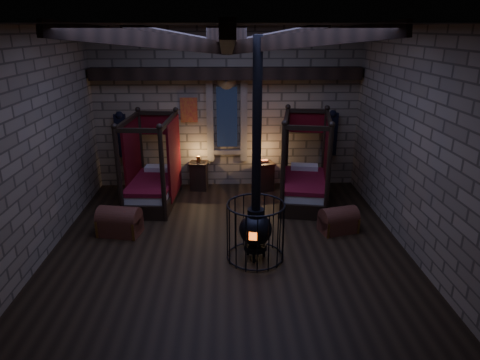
{
  "coord_description": "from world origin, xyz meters",
  "views": [
    {
      "loc": [
        -0.03,
        -7.77,
        4.16
      ],
      "look_at": [
        0.25,
        0.6,
        1.16
      ],
      "focal_mm": 32.0,
      "sensor_mm": 36.0,
      "label": 1
    }
  ],
  "objects_px": {
    "trunk_left": "(120,222)",
    "stove": "(256,227)",
    "bed_left": "(153,183)",
    "trunk_right": "(338,221)",
    "bed_right": "(304,181)"
  },
  "relations": [
    {
      "from": "stove",
      "to": "trunk_left",
      "type": "bearing_deg",
      "value": 170.75
    },
    {
      "from": "bed_left",
      "to": "trunk_left",
      "type": "xyz_separation_m",
      "value": [
        -0.46,
        -1.72,
        -0.25
      ]
    },
    {
      "from": "bed_right",
      "to": "stove",
      "type": "bearing_deg",
      "value": -107.02
    },
    {
      "from": "bed_left",
      "to": "trunk_right",
      "type": "height_order",
      "value": "bed_left"
    },
    {
      "from": "trunk_right",
      "to": "bed_right",
      "type": "bearing_deg",
      "value": 89.98
    },
    {
      "from": "trunk_left",
      "to": "trunk_right",
      "type": "height_order",
      "value": "trunk_left"
    },
    {
      "from": "stove",
      "to": "bed_left",
      "type": "bearing_deg",
      "value": 141.91
    },
    {
      "from": "trunk_right",
      "to": "stove",
      "type": "distance_m",
      "value": 2.18
    },
    {
      "from": "bed_left",
      "to": "trunk_left",
      "type": "bearing_deg",
      "value": -100.95
    },
    {
      "from": "bed_left",
      "to": "trunk_left",
      "type": "distance_m",
      "value": 1.8
    },
    {
      "from": "trunk_left",
      "to": "bed_left",
      "type": "bearing_deg",
      "value": 86.15
    },
    {
      "from": "trunk_left",
      "to": "stove",
      "type": "distance_m",
      "value": 3.03
    },
    {
      "from": "bed_right",
      "to": "trunk_left",
      "type": "height_order",
      "value": "bed_right"
    },
    {
      "from": "stove",
      "to": "trunk_right",
      "type": "bearing_deg",
      "value": 41.96
    },
    {
      "from": "trunk_right",
      "to": "stove",
      "type": "height_order",
      "value": "stove"
    }
  ]
}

